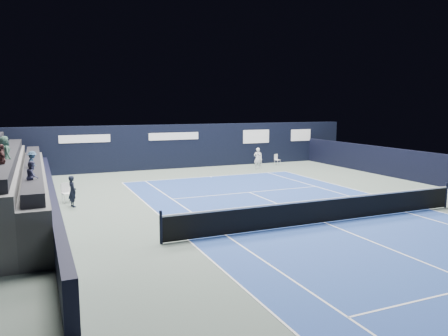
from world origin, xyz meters
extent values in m
plane|color=#526259|center=(0.00, 2.00, 0.00)|extent=(48.00, 48.00, 0.00)
cube|color=navy|center=(0.00, 0.00, 0.00)|extent=(10.97, 23.77, 0.01)
cube|color=black|center=(10.50, 6.00, 0.90)|extent=(0.30, 22.00, 1.80)
cube|color=white|center=(5.35, 15.39, 0.42)|extent=(0.51, 0.50, 0.04)
cube|color=white|center=(5.41, 15.55, 0.66)|extent=(0.38, 0.18, 0.47)
cylinder|color=white|center=(5.57, 15.47, 0.21)|extent=(0.02, 0.02, 0.42)
cylinder|color=white|center=(5.25, 15.60, 0.21)|extent=(0.02, 0.02, 0.42)
cylinder|color=white|center=(5.44, 15.17, 0.21)|extent=(0.02, 0.02, 0.42)
cylinder|color=white|center=(5.13, 15.30, 0.21)|extent=(0.02, 0.02, 0.42)
cube|color=white|center=(5.42, 15.57, 0.74)|extent=(0.33, 0.19, 0.30)
cube|color=silver|center=(6.71, 15.00, 0.38)|extent=(0.45, 0.43, 0.03)
cube|color=silver|center=(6.66, 15.15, 0.60)|extent=(0.35, 0.13, 0.43)
cylinder|color=silver|center=(6.81, 15.19, 0.19)|extent=(0.02, 0.02, 0.38)
cylinder|color=silver|center=(6.52, 15.09, 0.19)|extent=(0.02, 0.02, 0.38)
cylinder|color=silver|center=(6.90, 14.91, 0.19)|extent=(0.02, 0.02, 0.38)
cylinder|color=silver|center=(6.60, 14.82, 0.19)|extent=(0.02, 0.02, 0.38)
cube|color=white|center=(-8.75, 7.64, 0.42)|extent=(0.48, 0.47, 0.04)
cube|color=white|center=(-8.80, 7.82, 0.66)|extent=(0.39, 0.13, 0.47)
cylinder|color=white|center=(-8.63, 7.84, 0.21)|extent=(0.02, 0.02, 0.42)
cylinder|color=white|center=(-8.96, 7.75, 0.21)|extent=(0.02, 0.02, 0.42)
cylinder|color=white|center=(-8.55, 7.53, 0.21)|extent=(0.02, 0.02, 0.42)
cylinder|color=white|center=(-8.88, 7.44, 0.21)|extent=(0.02, 0.02, 0.42)
imported|color=black|center=(-8.58, 6.63, 0.70)|extent=(0.46, 0.58, 1.39)
cube|color=white|center=(0.00, 11.88, 0.01)|extent=(10.97, 0.06, 0.00)
cube|color=white|center=(5.49, 0.00, 0.01)|extent=(0.06, 23.77, 0.00)
cube|color=white|center=(-5.49, 0.00, 0.01)|extent=(0.06, 23.77, 0.00)
cube|color=white|center=(4.12, 0.00, 0.01)|extent=(0.06, 23.77, 0.00)
cube|color=white|center=(-4.12, 0.00, 0.01)|extent=(0.06, 23.77, 0.00)
cube|color=white|center=(0.00, 6.40, 0.01)|extent=(8.23, 0.06, 0.00)
cube|color=white|center=(0.00, 0.00, 0.01)|extent=(0.06, 12.80, 0.00)
cube|color=white|center=(0.00, 11.73, 0.01)|extent=(0.06, 0.30, 0.00)
cylinder|color=black|center=(6.40, 0.00, 0.55)|extent=(0.10, 0.10, 1.10)
cylinder|color=black|center=(-6.40, 0.00, 0.55)|extent=(0.10, 0.10, 1.10)
cube|color=black|center=(0.00, 0.00, 0.46)|extent=(12.80, 0.03, 0.86)
cube|color=white|center=(0.00, 0.00, 0.91)|extent=(12.80, 0.05, 0.06)
cube|color=black|center=(0.00, 16.50, 1.55)|extent=(26.00, 0.60, 3.10)
cube|color=silver|center=(-7.00, 16.18, 2.30)|extent=(3.20, 0.02, 0.50)
cube|color=silver|center=(-1.00, 16.18, 2.30)|extent=(3.60, 0.02, 0.50)
cube|color=silver|center=(5.50, 16.18, 2.10)|extent=(2.20, 0.02, 1.00)
cube|color=silver|center=(9.50, 16.18, 2.10)|extent=(1.80, 0.02, 0.90)
cube|color=black|center=(-9.50, 6.00, 0.60)|extent=(0.30, 22.00, 1.20)
cube|color=silver|center=(-9.33, -1.00, 0.60)|extent=(0.02, 2.00, 0.45)
cube|color=silver|center=(-9.33, 2.50, 0.60)|extent=(0.02, 2.40, 0.45)
cube|color=silver|center=(-9.33, 6.00, 0.60)|extent=(0.02, 2.00, 0.45)
cube|color=#434446|center=(-10.10, 7.00, 0.82)|extent=(0.90, 16.00, 1.65)
cube|color=#4E4D50|center=(-11.00, 7.00, 1.05)|extent=(0.90, 16.00, 2.10)
cube|color=black|center=(-10.10, 7.00, 1.85)|extent=(0.63, 15.20, 0.40)
cube|color=black|center=(-11.00, 7.00, 2.30)|extent=(0.63, 15.20, 0.40)
imported|color=#323454|center=(-10.10, 1.99, 2.16)|extent=(0.47, 0.56, 1.01)
imported|color=navy|center=(-10.10, 5.15, 2.16)|extent=(0.53, 0.74, 1.03)
imported|color=#513130|center=(-11.00, 2.85, 2.63)|extent=(0.44, 0.67, 1.06)
imported|color=#2A463A|center=(-11.00, 4.42, 2.71)|extent=(0.58, 0.70, 1.23)
imported|color=white|center=(4.32, 13.69, 0.75)|extent=(0.61, 0.47, 1.50)
cylinder|color=black|center=(4.17, 13.39, 1.05)|extent=(0.03, 0.29, 0.13)
torus|color=black|center=(4.17, 13.14, 1.15)|extent=(0.30, 0.13, 0.29)
camera|label=1|loc=(-9.95, -13.29, 4.43)|focal=35.00mm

